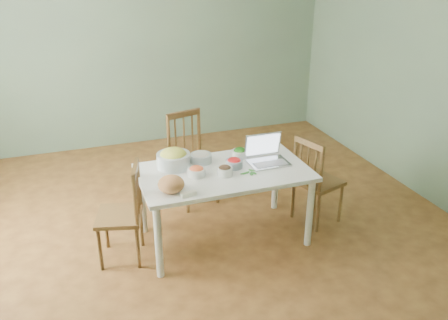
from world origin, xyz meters
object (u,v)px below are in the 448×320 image
object	(u,v)px
chair_far	(194,160)
chair_left	(119,214)
dining_table	(224,205)
laptop	(269,151)
chair_right	(318,179)
bowl_squash	(173,158)
bread_boule	(171,184)

from	to	relation	value
chair_far	chair_left	bearing A→B (deg)	-153.75
dining_table	laptop	xyz separation A→B (m)	(0.42, 0.00, 0.47)
chair_left	laptop	bearing A→B (deg)	104.74
chair_right	laptop	distance (m)	0.65
chair_left	chair_right	world-z (taller)	chair_right
chair_right	bowl_squash	distance (m)	1.41
chair_far	laptop	distance (m)	0.96
chair_left	dining_table	bearing A→B (deg)	104.42
bread_boule	laptop	distance (m)	0.97
chair_right	laptop	bearing A→B (deg)	73.82
chair_left	chair_right	xyz separation A→B (m)	(1.88, 0.00, 0.01)
bread_boule	dining_table	bearing A→B (deg)	23.94
bread_boule	bowl_squash	world-z (taller)	bowl_squash
bowl_squash	laptop	xyz separation A→B (m)	(0.81, -0.21, 0.04)
chair_right	chair_left	bearing A→B (deg)	72.98
dining_table	bowl_squash	world-z (taller)	bowl_squash
dining_table	bread_boule	size ratio (longest dim) A/B	6.96
chair_left	bowl_squash	distance (m)	0.66
chair_right	chair_far	bearing A→B (deg)	36.49
dining_table	bread_boule	distance (m)	0.70
chair_far	laptop	bearing A→B (deg)	-72.43
chair_left	chair_far	bearing A→B (deg)	146.16
dining_table	laptop	size ratio (longest dim) A/B	4.20
chair_right	laptop	xyz separation A→B (m)	(-0.53, -0.01, 0.37)
bread_boule	laptop	bearing A→B (deg)	13.95
bread_boule	laptop	world-z (taller)	laptop
chair_far	bowl_squash	xyz separation A→B (m)	(-0.33, -0.55, 0.30)
dining_table	bread_boule	world-z (taller)	bread_boule
dining_table	chair_left	world-z (taller)	chair_left
dining_table	chair_right	distance (m)	0.96
chair_left	chair_right	distance (m)	1.88
chair_left	bread_boule	world-z (taller)	chair_left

